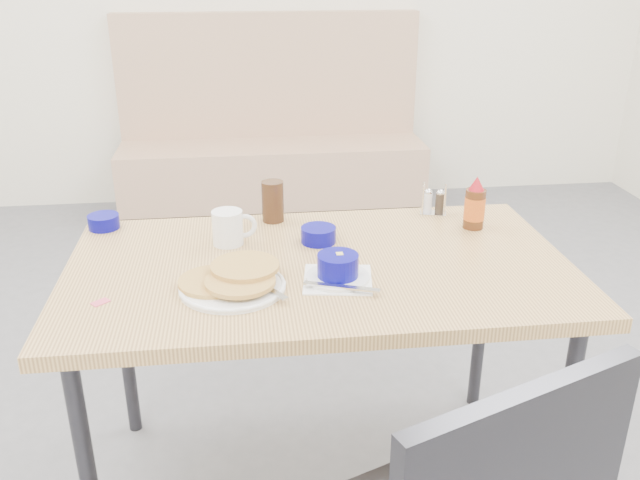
{
  "coord_description": "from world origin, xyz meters",
  "views": [
    {
      "loc": [
        -0.21,
        -1.45,
        1.56
      ],
      "look_at": [
        0.0,
        0.27,
        0.82
      ],
      "focal_mm": 38.0,
      "sensor_mm": 36.0,
      "label": 1
    }
  ],
  "objects": [
    {
      "name": "coffee_mug",
      "position": [
        -0.25,
        0.42,
        0.81
      ],
      "size": [
        0.13,
        0.09,
        0.1
      ],
      "rotation": [
        0.0,
        0.0,
        0.1
      ],
      "color": "white",
      "rests_on": "dining_table"
    },
    {
      "name": "pancake_plate",
      "position": [
        -0.24,
        0.13,
        0.78
      ],
      "size": [
        0.28,
        0.27,
        0.05
      ],
      "rotation": [
        0.0,
        0.0,
        0.25
      ],
      "color": "white",
      "rests_on": "dining_table"
    },
    {
      "name": "creamer_bowl",
      "position": [
        -0.64,
        0.59,
        0.78
      ],
      "size": [
        0.1,
        0.1,
        0.04
      ],
      "rotation": [
        0.0,
        0.0,
        -0.17
      ],
      "color": "#060574",
      "rests_on": "dining_table"
    },
    {
      "name": "amber_tumbler",
      "position": [
        -0.11,
        0.59,
        0.83
      ],
      "size": [
        0.09,
        0.09,
        0.13
      ],
      "primitive_type": "cylinder",
      "rotation": [
        0.0,
        0.0,
        -0.31
      ],
      "color": "#372011",
      "rests_on": "dining_table"
    },
    {
      "name": "condiment_caddy",
      "position": [
        0.42,
        0.59,
        0.8
      ],
      "size": [
        0.09,
        0.07,
        0.1
      ],
      "rotation": [
        0.0,
        0.0,
        -0.3
      ],
      "color": "silver",
      "rests_on": "dining_table"
    },
    {
      "name": "dining_table",
      "position": [
        0.0,
        0.25,
        0.7
      ],
      "size": [
        1.4,
        0.8,
        0.76
      ],
      "color": "tan",
      "rests_on": "ground"
    },
    {
      "name": "grits_setting",
      "position": [
        0.04,
        0.14,
        0.79
      ],
      "size": [
        0.2,
        0.21,
        0.08
      ],
      "rotation": [
        0.0,
        0.0,
        -0.15
      ],
      "color": "white",
      "rests_on": "dining_table"
    },
    {
      "name": "syrup_bottle",
      "position": [
        0.51,
        0.45,
        0.83
      ],
      "size": [
        0.06,
        0.06,
        0.17
      ],
      "rotation": [
        0.0,
        0.0,
        0.04
      ],
      "color": "#47230F",
      "rests_on": "dining_table"
    },
    {
      "name": "booth_bench",
      "position": [
        0.0,
        2.78,
        0.35
      ],
      "size": [
        1.9,
        0.56,
        1.22
      ],
      "color": "tan",
      "rests_on": "ground"
    },
    {
      "name": "butter_bowl",
      "position": [
        0.01,
        0.4,
        0.78
      ],
      "size": [
        0.1,
        0.1,
        0.05
      ],
      "rotation": [
        0.0,
        0.0,
        -0.25
      ],
      "color": "#060574",
      "rests_on": "dining_table"
    },
    {
      "name": "sugar_wrapper",
      "position": [
        -0.57,
        0.09,
        0.76
      ],
      "size": [
        0.05,
        0.05,
        0.0
      ],
      "primitive_type": "cube",
      "rotation": [
        0.0,
        0.0,
        0.72
      ],
      "color": "#DF4A65",
      "rests_on": "dining_table"
    }
  ]
}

